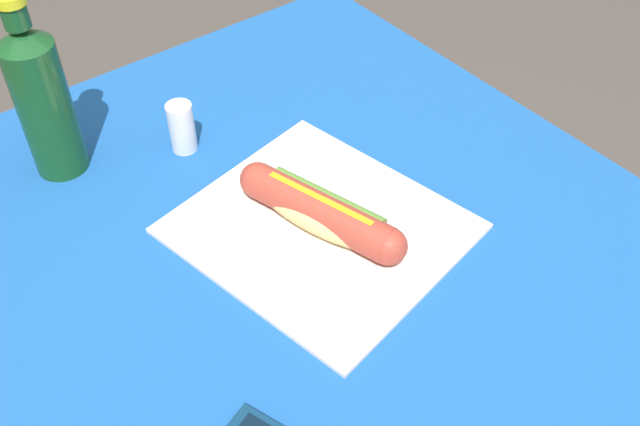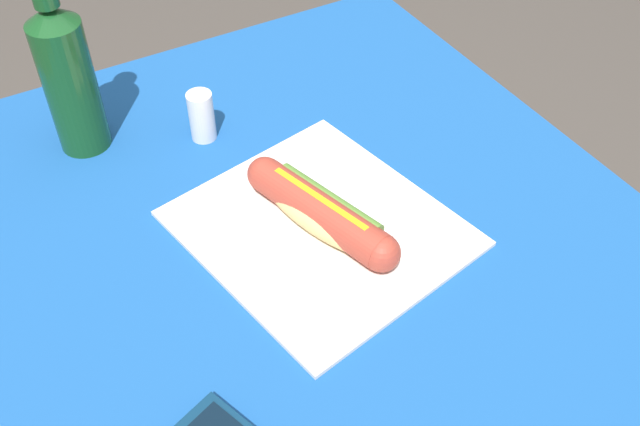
# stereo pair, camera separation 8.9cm
# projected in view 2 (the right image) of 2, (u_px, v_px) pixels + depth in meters

# --- Properties ---
(dining_table) EXTENTS (1.05, 0.84, 0.77)m
(dining_table) POSITION_uv_depth(u_px,v_px,m) (324.00, 332.00, 0.99)
(dining_table) COLOR brown
(dining_table) RESTS_ON ground
(paper_wrapper) EXTENTS (0.37, 0.35, 0.01)m
(paper_wrapper) POSITION_uv_depth(u_px,v_px,m) (320.00, 228.00, 0.92)
(paper_wrapper) COLOR silver
(paper_wrapper) RESTS_ON dining_table
(hot_dog) EXTENTS (0.23, 0.11, 0.05)m
(hot_dog) POSITION_uv_depth(u_px,v_px,m) (321.00, 212.00, 0.90)
(hot_dog) COLOR #E5BC75
(hot_dog) RESTS_ON paper_wrapper
(soda_bottle) EXTENTS (0.07, 0.07, 0.26)m
(soda_bottle) POSITION_uv_depth(u_px,v_px,m) (68.00, 76.00, 0.96)
(soda_bottle) COLOR #14471E
(soda_bottle) RESTS_ON dining_table
(salt_shaker) EXTENTS (0.04, 0.04, 0.07)m
(salt_shaker) POSITION_uv_depth(u_px,v_px,m) (202.00, 116.00, 1.02)
(salt_shaker) COLOR silver
(salt_shaker) RESTS_ON dining_table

